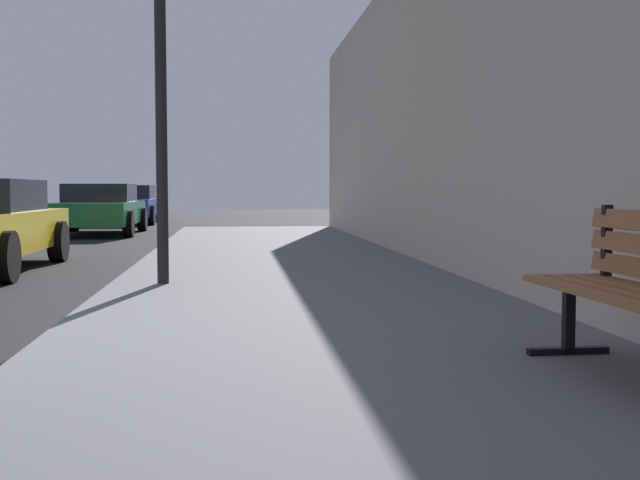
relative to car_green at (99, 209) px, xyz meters
name	(u,v)px	position (x,y,z in m)	size (l,w,h in m)	color
sidewalk	(341,348)	(4.08, -15.44, -0.57)	(4.00, 32.00, 0.15)	#5B5B60
car_green	(99,209)	(0.00, 0.00, 0.00)	(2.03, 4.49, 1.27)	#196638
car_blue	(128,204)	(-0.11, 6.45, 0.00)	(1.99, 4.55, 1.27)	#233899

